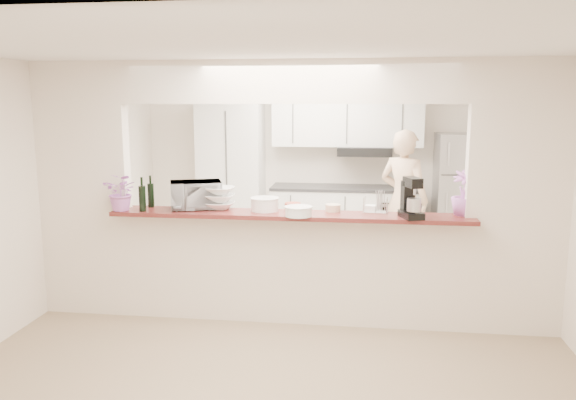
% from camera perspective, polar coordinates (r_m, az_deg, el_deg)
% --- Properties ---
extents(floor, '(6.00, 6.00, 0.00)m').
position_cam_1_polar(floor, '(5.63, 0.22, -12.16)').
color(floor, gray).
rests_on(floor, ground).
extents(tile_overlay, '(5.00, 2.90, 0.01)m').
position_cam_1_polar(tile_overlay, '(7.08, 1.82, -7.45)').
color(tile_overlay, beige).
rests_on(tile_overlay, floor).
extents(partition, '(5.00, 0.15, 2.50)m').
position_cam_1_polar(partition, '(5.26, 0.23, 2.99)').
color(partition, white).
rests_on(partition, floor).
extents(bar_counter, '(3.40, 0.38, 1.09)m').
position_cam_1_polar(bar_counter, '(5.44, 0.22, -6.55)').
color(bar_counter, white).
rests_on(bar_counter, floor).
extents(kitchen_cabinets, '(3.15, 0.62, 2.25)m').
position_cam_1_polar(kitchen_cabinets, '(8.03, 1.36, 1.72)').
color(kitchen_cabinets, silver).
rests_on(kitchen_cabinets, floor).
extents(refrigerator, '(0.75, 0.70, 1.70)m').
position_cam_1_polar(refrigerator, '(8.05, 17.33, 0.40)').
color(refrigerator, '#A3A3A8').
rests_on(refrigerator, floor).
extents(flower_left, '(0.35, 0.31, 0.36)m').
position_cam_1_polar(flower_left, '(5.58, -16.51, 0.78)').
color(flower_left, '#D772C5').
rests_on(flower_left, bar_counter).
extents(wine_bottle_a, '(0.06, 0.06, 0.32)m').
position_cam_1_polar(wine_bottle_a, '(5.71, -13.76, 0.52)').
color(wine_bottle_a, black).
rests_on(wine_bottle_a, bar_counter).
extents(wine_bottle_b, '(0.07, 0.07, 0.33)m').
position_cam_1_polar(wine_bottle_b, '(5.51, -14.58, 0.21)').
color(wine_bottle_b, black).
rests_on(wine_bottle_b, bar_counter).
extents(toaster_oven, '(0.57, 0.47, 0.27)m').
position_cam_1_polar(toaster_oven, '(5.54, -9.33, 0.51)').
color(toaster_oven, '#ADAEB2').
rests_on(toaster_oven, bar_counter).
extents(serving_bowls, '(0.30, 0.30, 0.21)m').
position_cam_1_polar(serving_bowls, '(5.48, -6.99, 0.18)').
color(serving_bowls, white).
rests_on(serving_bowls, bar_counter).
extents(plate_stack_a, '(0.28, 0.28, 0.13)m').
position_cam_1_polar(plate_stack_a, '(5.37, -2.38, -0.42)').
color(plate_stack_a, white).
rests_on(plate_stack_a, bar_counter).
extents(plate_stack_b, '(0.26, 0.26, 0.09)m').
position_cam_1_polar(plate_stack_b, '(5.11, 1.07, -1.15)').
color(plate_stack_b, white).
rests_on(plate_stack_b, bar_counter).
extents(red_bowl, '(0.16, 0.16, 0.07)m').
position_cam_1_polar(red_bowl, '(5.39, 0.48, -0.67)').
color(red_bowl, maroon).
rests_on(red_bowl, bar_counter).
extents(tan_bowl, '(0.14, 0.14, 0.07)m').
position_cam_1_polar(tan_bowl, '(5.36, 4.58, -0.80)').
color(tan_bowl, beige).
rests_on(tan_bowl, bar_counter).
extents(utensil_caddy, '(0.24, 0.16, 0.22)m').
position_cam_1_polar(utensil_caddy, '(5.31, 8.89, -0.35)').
color(utensil_caddy, silver).
rests_on(utensil_caddy, bar_counter).
extents(stand_mixer, '(0.23, 0.28, 0.37)m').
position_cam_1_polar(stand_mixer, '(5.13, 12.40, 0.03)').
color(stand_mixer, black).
rests_on(stand_mixer, bar_counter).
extents(flower_right, '(0.24, 0.24, 0.41)m').
position_cam_1_polar(flower_right, '(5.37, 17.47, 0.68)').
color(flower_right, '#D371CE').
rests_on(flower_right, bar_counter).
extents(person, '(0.77, 0.70, 1.78)m').
position_cam_1_polar(person, '(7.24, 11.66, -0.06)').
color(person, tan).
rests_on(person, floor).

